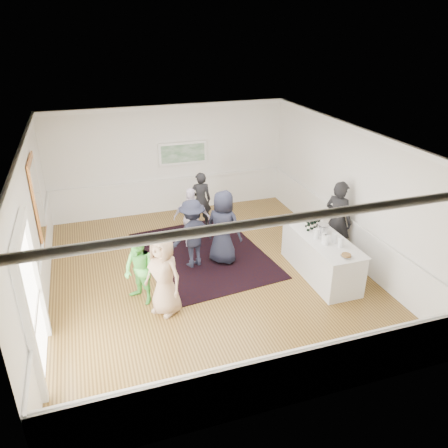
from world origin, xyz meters
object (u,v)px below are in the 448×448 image
object	(u,v)px
ice_bucket	(323,229)
guest_dark_b	(201,200)
guest_green	(140,271)
serving_table	(321,256)
guest_dark_a	(192,234)
bartender	(338,220)
nut_bowl	(346,256)
guest_navy	(223,227)
guest_lilac	(192,218)
guest_tan	(164,275)

from	to	relation	value
ice_bucket	guest_dark_b	bearing A→B (deg)	121.77
guest_green	serving_table	bearing A→B (deg)	54.68
guest_dark_a	ice_bucket	size ratio (longest dim) A/B	6.42
bartender	nut_bowl	distance (m)	1.78
ice_bucket	guest_navy	bearing A→B (deg)	150.39
guest_green	ice_bucket	distance (m)	4.12
guest_green	guest_dark_a	world-z (taller)	guest_dark_a
bartender	serving_table	bearing A→B (deg)	105.84
bartender	nut_bowl	size ratio (longest dim) A/B	8.54
guest_lilac	guest_dark_a	world-z (taller)	guest_dark_a
bartender	guest_lilac	world-z (taller)	bartender
guest_lilac	guest_dark_a	distance (m)	0.98
ice_bucket	nut_bowl	xyz separation A→B (m)	(-0.09, -1.11, -0.08)
serving_table	guest_tan	size ratio (longest dim) A/B	1.39
ice_bucket	serving_table	bearing A→B (deg)	-115.32
bartender	guest_green	xyz separation A→B (m)	(-4.81, -0.43, -0.25)
guest_lilac	guest_dark_b	xyz separation A→B (m)	(0.52, 1.06, 0.02)
guest_tan	guest_dark_a	distance (m)	1.88
bartender	guest_green	bearing A→B (deg)	71.45
guest_dark_b	guest_navy	size ratio (longest dim) A/B	0.89
serving_table	bartender	xyz separation A→B (m)	(0.77, 0.63, 0.50)
serving_table	ice_bucket	bearing A→B (deg)	64.68
guest_navy	nut_bowl	bearing A→B (deg)	173.60
nut_bowl	guest_navy	bearing A→B (deg)	130.20
nut_bowl	serving_table	bearing A→B (deg)	88.66
guest_tan	guest_dark_a	size ratio (longest dim) A/B	1.02
ice_bucket	nut_bowl	world-z (taller)	ice_bucket
bartender	guest_navy	xyz separation A→B (m)	(-2.68, 0.64, -0.08)
guest_tan	ice_bucket	distance (m)	3.74
serving_table	nut_bowl	bearing A→B (deg)	-91.34
guest_tan	guest_navy	xyz separation A→B (m)	(1.73, 1.56, 0.05)
guest_green	guest_dark_a	distance (m)	1.78
guest_lilac	guest_dark_b	distance (m)	1.18
guest_green	guest_lilac	distance (m)	2.62
guest_dark_a	ice_bucket	distance (m)	2.97
ice_bucket	bartender	bearing A→B (deg)	34.88
guest_dark_b	serving_table	bearing A→B (deg)	127.37
bartender	nut_bowl	xyz separation A→B (m)	(-0.79, -1.60, 0.01)
guest_dark_b	bartender	bearing A→B (deg)	142.38
guest_dark_a	nut_bowl	distance (m)	3.48
guest_green	guest_navy	distance (m)	2.39
guest_lilac	nut_bowl	bearing A→B (deg)	146.43
guest_dark_a	ice_bucket	world-z (taller)	guest_dark_a
guest_green	guest_dark_b	distance (m)	3.78
guest_green	nut_bowl	world-z (taller)	guest_green
guest_dark_a	guest_dark_b	bearing A→B (deg)	-126.86
guest_green	guest_navy	world-z (taller)	guest_navy
serving_table	ice_bucket	world-z (taller)	ice_bucket
guest_lilac	ice_bucket	xyz separation A→B (m)	(2.49, -2.12, 0.28)
guest_tan	ice_bucket	size ratio (longest dim) A/B	6.55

